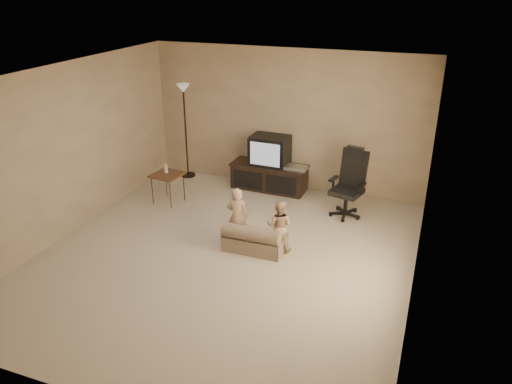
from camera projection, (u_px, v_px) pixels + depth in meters
floor at (225, 257)px, 6.95m from camera, size 5.50×5.50×0.00m
room_shell at (222, 154)px, 6.34m from camera, size 5.50×5.50×5.50m
tv_stand at (270, 168)px, 8.99m from camera, size 1.41×0.56×1.00m
office_chair at (348, 192)px, 8.02m from camera, size 0.63×0.65×1.13m
side_table at (167, 175)px, 8.42m from camera, size 0.53×0.53×0.71m
floor_lamp at (184, 110)px, 9.23m from camera, size 0.28×0.28×1.79m
child_sofa at (254, 240)px, 7.06m from camera, size 0.86×0.49×0.42m
toddler_left at (237, 216)px, 7.15m from camera, size 0.36×0.29×0.87m
toddler_right at (279, 226)px, 6.98m from camera, size 0.39×0.25×0.77m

